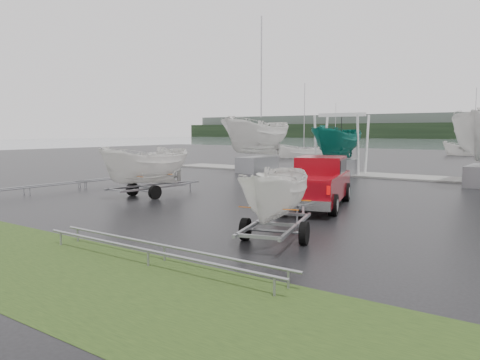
% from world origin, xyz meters
% --- Properties ---
extents(ground_plane, '(120.00, 120.00, 0.00)m').
position_xyz_m(ground_plane, '(0.00, 0.00, 0.00)').
color(ground_plane, black).
rests_on(ground_plane, ground).
extents(dock, '(30.00, 3.00, 0.12)m').
position_xyz_m(dock, '(0.00, 13.00, 0.05)').
color(dock, gray).
rests_on(dock, ground).
extents(pickup_truck, '(3.43, 6.00, 1.89)m').
position_xyz_m(pickup_truck, '(3.28, -0.03, 0.99)').
color(pickup_truck, maroon).
rests_on(pickup_truck, ground).
extents(trailer_hitched, '(2.13, 3.79, 4.35)m').
position_xyz_m(trailer_hitched, '(5.04, -6.11, 2.37)').
color(trailer_hitched, gray).
rests_on(trailer_hitched, ground).
extents(trailer_parked, '(1.92, 3.70, 5.15)m').
position_xyz_m(trailer_parked, '(-3.94, -2.30, 2.79)').
color(trailer_parked, gray).
rests_on(trailer_parked, ground).
extents(boat_hoist, '(3.30, 2.18, 4.12)m').
position_xyz_m(boat_hoist, '(-1.42, 13.00, 2.67)').
color(boat_hoist, silver).
rests_on(boat_hoist, ground).
extents(keelboat_0, '(2.71, 3.20, 10.89)m').
position_xyz_m(keelboat_0, '(-6.87, 11.00, 4.32)').
color(keelboat_0, gray).
rests_on(keelboat_0, ground).
extents(keelboat_1, '(2.09, 3.20, 6.66)m').
position_xyz_m(keelboat_1, '(-0.87, 11.20, 3.27)').
color(keelboat_1, gray).
rests_on(keelboat_1, ground).
extents(mast_rack_0, '(0.56, 6.50, 0.06)m').
position_xyz_m(mast_rack_0, '(-9.00, 1.00, 0.35)').
color(mast_rack_0, gray).
rests_on(mast_rack_0, ground).
extents(mast_rack_1, '(0.56, 6.50, 0.06)m').
position_xyz_m(mast_rack_1, '(-9.00, -5.00, 0.35)').
color(mast_rack_1, gray).
rests_on(mast_rack_1, ground).
extents(mast_rack_2, '(7.00, 0.56, 0.06)m').
position_xyz_m(mast_rack_2, '(4.00, -9.50, 0.35)').
color(mast_rack_2, gray).
rests_on(mast_rack_2, ground).
extents(moored_boat_0, '(3.22, 3.19, 11.12)m').
position_xyz_m(moored_boat_0, '(-12.29, 28.34, 0.01)').
color(moored_boat_0, silver).
rests_on(moored_boat_0, ground).
extents(moored_boat_1, '(3.26, 3.21, 11.43)m').
position_xyz_m(moored_boat_1, '(1.68, 44.74, 0.00)').
color(moored_boat_1, silver).
rests_on(moored_boat_1, ground).
extents(moored_boat_4, '(3.13, 3.18, 11.46)m').
position_xyz_m(moored_boat_4, '(-24.42, 63.61, 0.00)').
color(moored_boat_4, silver).
rests_on(moored_boat_4, ground).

